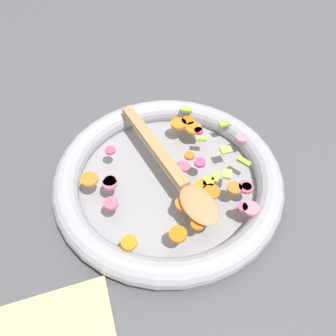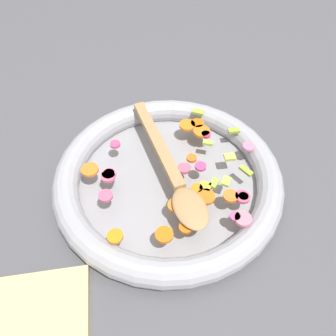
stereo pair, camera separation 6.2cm
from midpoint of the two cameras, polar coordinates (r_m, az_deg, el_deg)
The scene contains 5 objects.
ground_plane at distance 0.66m, azimuth 2.69°, elevation -2.96°, with size 4.00×4.00×0.00m, color #4C4C51.
skillet at distance 0.64m, azimuth 2.76°, elevation -1.77°, with size 0.45×0.45×0.05m.
chopped_vegetables at distance 0.61m, azimuth 5.59°, elevation -1.06°, with size 0.35×0.32×0.01m.
wooden_spoon at distance 0.60m, azimuth 3.63°, elevation -0.73°, with size 0.11×0.33×0.01m.
cutting_board at distance 0.57m, azimuth -22.52°, elevation -24.42°, with size 0.22×0.15×0.02m.
Camera 2 is at (-0.06, -0.40, 0.53)m, focal length 35.00 mm.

